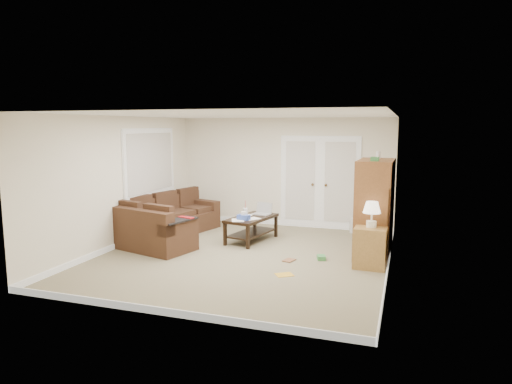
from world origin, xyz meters
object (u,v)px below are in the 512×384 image
(coffee_table, at_px, (252,228))
(tv_armoire, at_px, (374,208))
(sectional_sofa, at_px, (163,225))
(side_cabinet, at_px, (371,244))

(coffee_table, bearing_deg, tv_armoire, 4.03)
(sectional_sofa, height_order, side_cabinet, side_cabinet)
(coffee_table, relative_size, side_cabinet, 1.20)
(side_cabinet, bearing_deg, coffee_table, 159.22)
(sectional_sofa, relative_size, tv_armoire, 1.60)
(sectional_sofa, relative_size, side_cabinet, 2.72)
(sectional_sofa, height_order, coffee_table, coffee_table)
(coffee_table, bearing_deg, sectional_sofa, -152.23)
(sectional_sofa, distance_m, tv_armoire, 4.21)
(sectional_sofa, distance_m, side_cabinet, 4.20)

